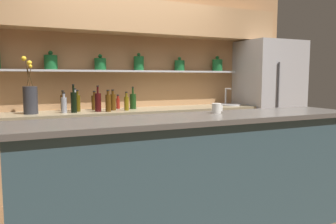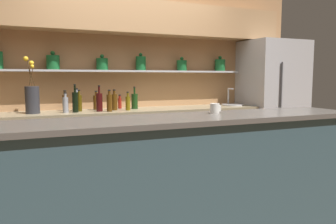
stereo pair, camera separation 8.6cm
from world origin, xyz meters
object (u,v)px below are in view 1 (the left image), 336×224
at_px(bottle_spirit_6, 64,104).
at_px(flower_vase, 30,98).
at_px(bottle_wine_9, 133,101).
at_px(coffee_mug, 217,108).
at_px(bottle_spirit_3, 108,103).
at_px(sink_fixture, 230,104).
at_px(bottle_spirit_4, 75,101).
at_px(bottle_spirit_5, 113,102).
at_px(bottle_spirit_11, 63,102).
at_px(bottle_sauce_0, 118,103).
at_px(refrigerator, 268,103).
at_px(bottle_wine_2, 98,102).
at_px(bottle_wine_1, 74,102).
at_px(bottle_oil_7, 78,103).
at_px(bottle_spirit_8, 95,102).
at_px(bottle_oil_10, 126,103).

bearing_deg(bottle_spirit_6, flower_vase, 172.63).
relative_size(bottle_wine_9, coffee_mug, 2.88).
distance_m(bottle_spirit_3, bottle_wine_9, 0.44).
bearing_deg(sink_fixture, bottle_spirit_4, 176.97).
distance_m(flower_vase, bottle_spirit_5, 0.94).
xyz_separation_m(bottle_spirit_5, bottle_wine_9, (0.28, 0.07, -0.00)).
relative_size(bottle_spirit_4, coffee_mug, 2.74).
xyz_separation_m(sink_fixture, bottle_spirit_11, (-2.32, 0.15, 0.08)).
xyz_separation_m(bottle_sauce_0, coffee_mug, (0.37, -1.76, 0.06)).
bearing_deg(bottle_spirit_3, bottle_spirit_4, 141.81).
bearing_deg(coffee_mug, refrigerator, 38.67).
xyz_separation_m(bottle_wine_2, bottle_wine_9, (0.49, 0.15, -0.01)).
height_order(flower_vase, bottle_spirit_5, flower_vase).
bearing_deg(bottle_sauce_0, bottle_spirit_3, -123.28).
relative_size(bottle_wine_1, bottle_spirit_3, 1.26).
height_order(bottle_wine_2, bottle_oil_7, bottle_wine_2).
distance_m(refrigerator, bottle_spirit_3, 2.52).
distance_m(sink_fixture, bottle_wine_9, 1.46).
relative_size(bottle_spirit_4, bottle_spirit_8, 1.15).
height_order(flower_vase, bottle_spirit_11, flower_vase).
bearing_deg(bottle_wine_1, bottle_spirit_11, 111.32).
relative_size(refrigerator, bottle_spirit_3, 7.16).
height_order(bottle_spirit_4, bottle_spirit_6, bottle_spirit_4).
bearing_deg(bottle_wine_2, sink_fixture, 2.72).
xyz_separation_m(bottle_spirit_5, bottle_oil_7, (-0.42, 0.02, -0.00)).
relative_size(bottle_spirit_6, bottle_wine_9, 0.82).
relative_size(sink_fixture, coffee_mug, 3.13).
bearing_deg(bottle_oil_7, bottle_oil_10, -10.05).
bearing_deg(sink_fixture, bottle_oil_10, -176.61).
relative_size(bottle_sauce_0, bottle_wine_1, 0.56).
xyz_separation_m(sink_fixture, bottle_spirit_4, (-2.18, 0.12, 0.09)).
distance_m(bottle_spirit_5, coffee_mug, 1.66).
distance_m(bottle_sauce_0, bottle_wine_9, 0.20).
height_order(bottle_spirit_11, coffee_mug, bottle_spirit_11).
xyz_separation_m(bottle_wine_2, bottle_spirit_11, (-0.37, 0.24, -0.01)).
bearing_deg(bottle_wine_2, refrigerator, 0.96).
height_order(sink_fixture, bottle_spirit_11, same).
relative_size(flower_vase, bottle_oil_7, 2.45).
distance_m(bottle_wine_2, coffee_mug, 1.66).
xyz_separation_m(bottle_oil_7, bottle_spirit_11, (-0.15, 0.14, -0.00)).
bearing_deg(sink_fixture, bottle_spirit_3, -175.25).
bearing_deg(bottle_spirit_4, coffee_mug, -61.64).
relative_size(bottle_wine_2, bottle_spirit_5, 1.21).
distance_m(sink_fixture, bottle_spirit_11, 2.32).
relative_size(bottle_sauce_0, bottle_oil_10, 0.79).
distance_m(sink_fixture, bottle_wine_2, 1.95).
height_order(bottle_wine_2, coffee_mug, bottle_wine_2).
bearing_deg(bottle_sauce_0, bottle_oil_10, -82.26).
bearing_deg(bottle_spirit_5, bottle_spirit_6, -173.67).
xyz_separation_m(bottle_spirit_3, coffee_mug, (0.58, -1.44, 0.03)).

